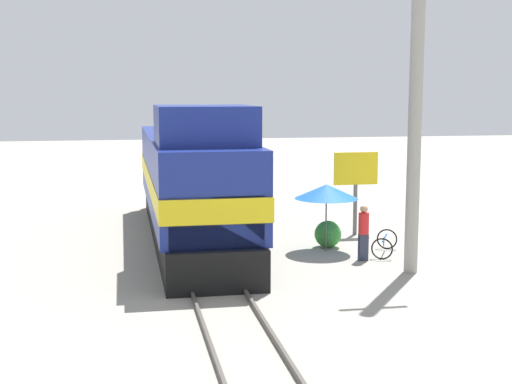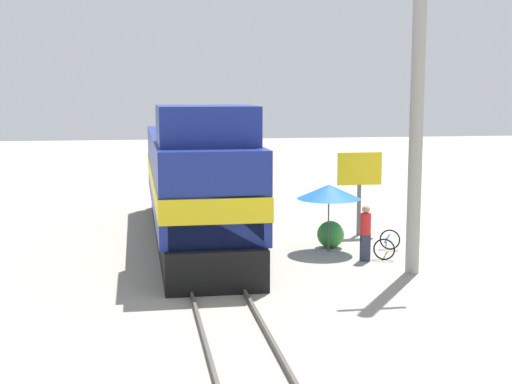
% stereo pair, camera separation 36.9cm
% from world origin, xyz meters
% --- Properties ---
extents(ground_plane, '(120.00, 120.00, 0.00)m').
position_xyz_m(ground_plane, '(0.00, 0.00, 0.00)').
color(ground_plane, gray).
extents(rail_near, '(0.08, 42.56, 0.15)m').
position_xyz_m(rail_near, '(-0.72, 0.00, 0.07)').
color(rail_near, '#4C4742').
rests_on(rail_near, ground_plane).
extents(rail_far, '(0.08, 42.56, 0.15)m').
position_xyz_m(rail_far, '(0.72, 0.00, 0.07)').
color(rail_far, '#4C4742').
rests_on(rail_far, ground_plane).
extents(locomotive, '(3.13, 15.23, 5.04)m').
position_xyz_m(locomotive, '(0.00, 3.08, 2.12)').
color(locomotive, black).
rests_on(locomotive, ground_plane).
extents(utility_pole, '(1.80, 0.40, 10.81)m').
position_xyz_m(utility_pole, '(6.09, -2.59, 5.46)').
color(utility_pole, '#9E998E').
rests_on(utility_pole, ground_plane).
extents(vendor_umbrella, '(2.18, 2.18, 2.32)m').
position_xyz_m(vendor_umbrella, '(4.35, 0.67, 2.08)').
color(vendor_umbrella, '#4C4C4C').
rests_on(vendor_umbrella, ground_plane).
extents(billboard_sign, '(1.73, 0.12, 3.18)m').
position_xyz_m(billboard_sign, '(6.25, 3.23, 2.34)').
color(billboard_sign, '#595959').
rests_on(billboard_sign, ground_plane).
extents(shrub_cluster, '(0.95, 0.95, 0.95)m').
position_xyz_m(shrub_cluster, '(4.59, 1.24, 0.48)').
color(shrub_cluster, '#388C38').
rests_on(shrub_cluster, ground_plane).
extents(person_bystander, '(0.34, 0.34, 1.83)m').
position_xyz_m(person_bystander, '(5.17, -0.87, 1.00)').
color(person_bystander, '#2D3347').
rests_on(person_bystander, ground_plane).
extents(bicycle, '(1.39, 1.80, 0.71)m').
position_xyz_m(bicycle, '(6.18, -0.15, 0.37)').
color(bicycle, black).
rests_on(bicycle, ground_plane).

